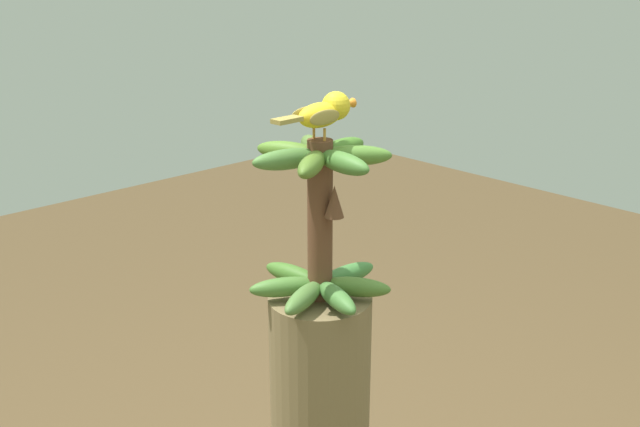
% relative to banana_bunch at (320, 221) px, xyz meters
% --- Properties ---
extents(banana_bunch, '(0.27, 0.28, 0.31)m').
position_rel_banana_bunch_xyz_m(banana_bunch, '(0.00, 0.00, 0.00)').
color(banana_bunch, brown).
rests_on(banana_bunch, banana_tree).
extents(perched_bird, '(0.19, 0.06, 0.08)m').
position_rel_banana_bunch_xyz_m(perched_bird, '(-0.01, -0.00, 0.20)').
color(perched_bird, '#C68933').
rests_on(perched_bird, banana_bunch).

